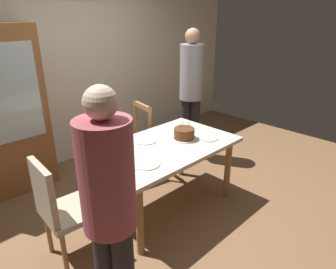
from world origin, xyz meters
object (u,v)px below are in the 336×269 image
object	(u,v)px
plate_near_celebrant	(148,164)
plate_far_side	(146,141)
birthday_cake	(184,134)
person_celebrant	(109,205)
person_guest	(191,87)
chair_upholstered	(61,207)
dining_table	(165,153)
plate_near_guest	(208,138)
chair_spindle_back	(132,144)

from	to	relation	value
plate_near_celebrant	plate_far_side	size ratio (longest dim) A/B	1.00
birthday_cake	plate_near_celebrant	size ratio (longest dim) A/B	1.27
plate_far_side	person_celebrant	size ratio (longest dim) A/B	0.13
birthday_cake	person_celebrant	distance (m)	1.59
plate_near_celebrant	birthday_cake	bearing A→B (deg)	14.11
birthday_cake	person_guest	size ratio (longest dim) A/B	0.15
plate_far_side	person_guest	world-z (taller)	person_guest
birthday_cake	person_guest	world-z (taller)	person_guest
plate_near_celebrant	person_guest	bearing A→B (deg)	28.66
chair_upholstered	plate_near_celebrant	bearing A→B (deg)	-19.14
birthday_cake	person_guest	xyz separation A→B (m)	(0.89, 0.68, 0.24)
birthday_cake	plate_near_celebrant	bearing A→B (deg)	-165.89
dining_table	plate_near_celebrant	distance (m)	0.47
plate_near_guest	person_celebrant	size ratio (longest dim) A/B	0.13
plate_near_celebrant	chair_upholstered	distance (m)	0.80
chair_spindle_back	person_guest	size ratio (longest dim) A/B	0.52
birthday_cake	plate_far_side	xyz separation A→B (m)	(-0.33, 0.24, -0.05)
birthday_cake	plate_near_guest	world-z (taller)	birthday_cake
plate_far_side	plate_near_guest	xyz separation A→B (m)	(0.52, -0.41, 0.00)
birthday_cake	person_celebrant	bearing A→B (deg)	-153.94
chair_spindle_back	chair_upholstered	bearing A→B (deg)	-151.01
plate_near_celebrant	plate_near_guest	size ratio (longest dim) A/B	1.00
person_guest	plate_near_guest	bearing A→B (deg)	-129.30
plate_near_guest	birthday_cake	bearing A→B (deg)	139.18
birthday_cake	plate_far_side	world-z (taller)	birthday_cake
person_celebrant	plate_near_celebrant	bearing A→B (deg)	34.90
chair_spindle_back	chair_upholstered	world-z (taller)	same
dining_table	chair_spindle_back	distance (m)	0.81
dining_table	person_guest	xyz separation A→B (m)	(1.14, 0.64, 0.39)
birthday_cake	dining_table	bearing A→B (deg)	171.43
chair_spindle_back	person_celebrant	bearing A→B (deg)	-131.69
chair_upholstered	person_celebrant	world-z (taller)	person_celebrant
birthday_cake	chair_upholstered	bearing A→B (deg)	176.52
birthday_cake	person_celebrant	size ratio (longest dim) A/B	0.17
birthday_cake	chair_spindle_back	xyz separation A→B (m)	(-0.08, 0.81, -0.34)
dining_table	chair_spindle_back	xyz separation A→B (m)	(0.17, 0.77, -0.19)
person_celebrant	person_guest	size ratio (longest dim) A/B	0.92
plate_far_side	plate_near_celebrant	bearing A→B (deg)	-129.27
plate_near_celebrant	person_celebrant	xyz separation A→B (m)	(-0.76, -0.53, 0.20)
plate_near_celebrant	chair_spindle_back	bearing A→B (deg)	59.17
plate_far_side	dining_table	bearing A→B (deg)	-70.03
person_celebrant	birthday_cake	bearing A→B (deg)	26.06
plate_near_celebrant	person_celebrant	world-z (taller)	person_celebrant
chair_upholstered	person_guest	distance (m)	2.41
chair_spindle_back	chair_upholstered	distance (m)	1.50
plate_near_guest	person_guest	world-z (taller)	person_guest
person_guest	dining_table	bearing A→B (deg)	-150.61
person_celebrant	plate_near_guest	bearing A→B (deg)	18.11
plate_near_guest	person_celebrant	xyz separation A→B (m)	(-1.62, -0.53, 0.20)
chair_spindle_back	chair_upholstered	size ratio (longest dim) A/B	1.00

